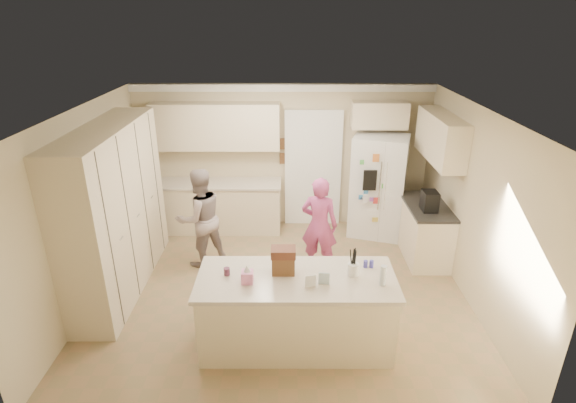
{
  "coord_description": "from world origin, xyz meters",
  "views": [
    {
      "loc": [
        0.11,
        -5.47,
        3.72
      ],
      "look_at": [
        0.1,
        0.35,
        1.25
      ],
      "focal_mm": 28.0,
      "sensor_mm": 36.0,
      "label": 1
    }
  ],
  "objects_px": {
    "refrigerator": "(378,186)",
    "utensil_crock": "(353,269)",
    "island_base": "(296,312)",
    "coffee_maker": "(430,201)",
    "dollhouse_body": "(283,264)",
    "teen_girl": "(319,225)",
    "teen_boy": "(200,218)",
    "tissue_box": "(247,277)"
  },
  "relations": [
    {
      "from": "coffee_maker",
      "to": "teen_boy",
      "type": "height_order",
      "value": "teen_boy"
    },
    {
      "from": "dollhouse_body",
      "to": "teen_boy",
      "type": "height_order",
      "value": "teen_boy"
    },
    {
      "from": "refrigerator",
      "to": "utensil_crock",
      "type": "distance_m",
      "value": 3.02
    },
    {
      "from": "dollhouse_body",
      "to": "teen_girl",
      "type": "relative_size",
      "value": 0.17
    },
    {
      "from": "island_base",
      "to": "teen_boy",
      "type": "xyz_separation_m",
      "value": [
        -1.45,
        1.89,
        0.35
      ]
    },
    {
      "from": "teen_boy",
      "to": "utensil_crock",
      "type": "bearing_deg",
      "value": 104.65
    },
    {
      "from": "island_base",
      "to": "utensil_crock",
      "type": "distance_m",
      "value": 0.86
    },
    {
      "from": "refrigerator",
      "to": "teen_boy",
      "type": "height_order",
      "value": "refrigerator"
    },
    {
      "from": "coffee_maker",
      "to": "teen_boy",
      "type": "relative_size",
      "value": 0.19
    },
    {
      "from": "refrigerator",
      "to": "teen_girl",
      "type": "xyz_separation_m",
      "value": [
        -1.1,
        -1.25,
        -0.14
      ]
    },
    {
      "from": "utensil_crock",
      "to": "refrigerator",
      "type": "bearing_deg",
      "value": 74.22
    },
    {
      "from": "refrigerator",
      "to": "dollhouse_body",
      "type": "bearing_deg",
      "value": -102.48
    },
    {
      "from": "refrigerator",
      "to": "tissue_box",
      "type": "height_order",
      "value": "refrigerator"
    },
    {
      "from": "utensil_crock",
      "to": "coffee_maker",
      "type": "bearing_deg",
      "value": 52.88
    },
    {
      "from": "tissue_box",
      "to": "utensil_crock",
      "type": "bearing_deg",
      "value": 7.13
    },
    {
      "from": "utensil_crock",
      "to": "dollhouse_body",
      "type": "relative_size",
      "value": 0.58
    },
    {
      "from": "teen_girl",
      "to": "teen_boy",
      "type": "bearing_deg",
      "value": 9.52
    },
    {
      "from": "refrigerator",
      "to": "utensil_crock",
      "type": "xyz_separation_m",
      "value": [
        -0.82,
        -2.9,
        0.1
      ]
    },
    {
      "from": "utensil_crock",
      "to": "tissue_box",
      "type": "xyz_separation_m",
      "value": [
        -1.2,
        -0.15,
        -0.0
      ]
    },
    {
      "from": "coffee_maker",
      "to": "refrigerator",
      "type": "bearing_deg",
      "value": 118.86
    },
    {
      "from": "dollhouse_body",
      "to": "tissue_box",
      "type": "bearing_deg",
      "value": -153.43
    },
    {
      "from": "island_base",
      "to": "tissue_box",
      "type": "xyz_separation_m",
      "value": [
        -0.55,
        -0.1,
        0.56
      ]
    },
    {
      "from": "coffee_maker",
      "to": "island_base",
      "type": "distance_m",
      "value": 2.87
    },
    {
      "from": "utensil_crock",
      "to": "tissue_box",
      "type": "relative_size",
      "value": 1.07
    },
    {
      "from": "refrigerator",
      "to": "dollhouse_body",
      "type": "relative_size",
      "value": 6.92
    },
    {
      "from": "refrigerator",
      "to": "coffee_maker",
      "type": "bearing_deg",
      "value": -44.01
    },
    {
      "from": "utensil_crock",
      "to": "tissue_box",
      "type": "height_order",
      "value": "utensil_crock"
    },
    {
      "from": "tissue_box",
      "to": "teen_girl",
      "type": "bearing_deg",
      "value": 62.96
    },
    {
      "from": "tissue_box",
      "to": "teen_boy",
      "type": "height_order",
      "value": "teen_boy"
    },
    {
      "from": "utensil_crock",
      "to": "teen_girl",
      "type": "relative_size",
      "value": 0.1
    },
    {
      "from": "refrigerator",
      "to": "teen_girl",
      "type": "bearing_deg",
      "value": -114.26
    },
    {
      "from": "coffee_maker",
      "to": "utensil_crock",
      "type": "xyz_separation_m",
      "value": [
        -1.4,
        -1.85,
        -0.07
      ]
    },
    {
      "from": "island_base",
      "to": "tissue_box",
      "type": "height_order",
      "value": "tissue_box"
    },
    {
      "from": "refrigerator",
      "to": "utensil_crock",
      "type": "relative_size",
      "value": 12.0
    },
    {
      "from": "coffee_maker",
      "to": "teen_boy",
      "type": "xyz_separation_m",
      "value": [
        -3.5,
        -0.01,
        -0.28
      ]
    },
    {
      "from": "island_base",
      "to": "teen_girl",
      "type": "height_order",
      "value": "teen_girl"
    },
    {
      "from": "island_base",
      "to": "teen_boy",
      "type": "bearing_deg",
      "value": 127.66
    },
    {
      "from": "coffee_maker",
      "to": "utensil_crock",
      "type": "relative_size",
      "value": 2.0
    },
    {
      "from": "dollhouse_body",
      "to": "teen_boy",
      "type": "relative_size",
      "value": 0.16
    },
    {
      "from": "utensil_crock",
      "to": "island_base",
      "type": "bearing_deg",
      "value": -175.6
    },
    {
      "from": "utensil_crock",
      "to": "dollhouse_body",
      "type": "distance_m",
      "value": 0.8
    },
    {
      "from": "utensil_crock",
      "to": "teen_boy",
      "type": "xyz_separation_m",
      "value": [
        -2.1,
        1.84,
        -0.21
      ]
    }
  ]
}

